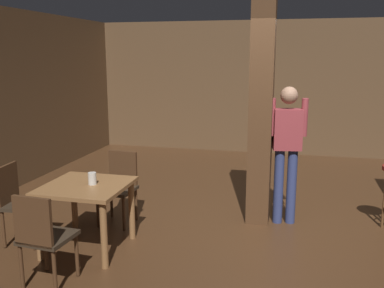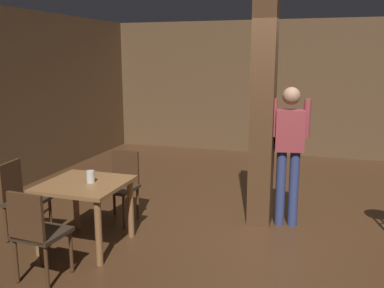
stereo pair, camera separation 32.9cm
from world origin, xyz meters
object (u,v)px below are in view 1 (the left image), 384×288
chair_north (119,184)px  napkin_cup (92,178)px  standing_person (287,145)px  chair_south (43,235)px  chair_west (18,199)px  dining_table (87,196)px

chair_north → napkin_cup: size_ratio=6.82×
chair_north → napkin_cup: chair_north is taller
napkin_cup → standing_person: size_ratio=0.08×
chair_south → napkin_cup: bearing=84.7°
standing_person → chair_west: bearing=-155.4°
chair_south → chair_north: bearing=88.5°
chair_north → standing_person: size_ratio=0.52×
chair_west → chair_south: size_ratio=1.00×
chair_west → napkin_cup: chair_west is taller
chair_north → standing_person: standing_person is taller
dining_table → chair_north: (0.03, 0.79, -0.09)m
dining_table → napkin_cup: napkin_cup is taller
dining_table → chair_north: size_ratio=0.98×
dining_table → chair_south: bearing=-90.8°
chair_west → napkin_cup: (0.89, 0.05, 0.29)m
chair_west → standing_person: (2.87, 1.32, 0.50)m
chair_south → chair_west: bearing=136.0°
dining_table → chair_north: chair_north is taller
chair_west → dining_table: bearing=2.3°
chair_north → napkin_cup: bearing=-87.4°
dining_table → napkin_cup: (0.07, 0.02, 0.20)m
chair_south → standing_person: standing_person is taller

